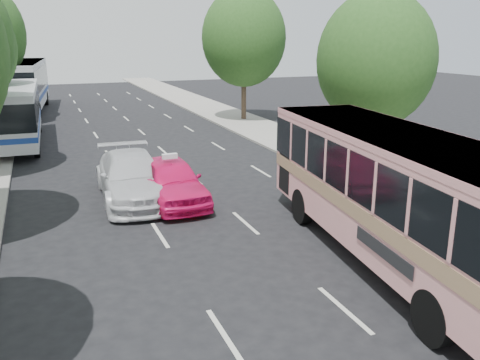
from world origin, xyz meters
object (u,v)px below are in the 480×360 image
pink_bus (395,183)px  tour_coach_front (16,110)px  pink_taxi (171,181)px  tour_coach_rear (23,82)px  white_pickup (133,177)px

pink_bus → tour_coach_front: pink_bus is taller
pink_bus → pink_taxi: (-4.37, 7.21, -1.38)m
pink_taxi → tour_coach_front: size_ratio=0.45×
pink_bus → tour_coach_rear: tour_coach_rear is taller
tour_coach_front → pink_bus: bearing=-63.2°
pink_bus → tour_coach_rear: 35.88m
pink_taxi → tour_coach_rear: size_ratio=0.36×
pink_taxi → tour_coach_rear: bearing=99.8°
white_pickup → tour_coach_rear: bearing=100.9°
pink_taxi → tour_coach_rear: (-5.30, 27.34, 1.61)m
pink_taxi → tour_coach_rear: tour_coach_rear is taller
pink_taxi → white_pickup: 1.56m
pink_bus → tour_coach_rear: (-9.67, 34.55, 0.23)m
pink_taxi → tour_coach_front: bearing=111.0°
pink_bus → tour_coach_front: (-9.92, 20.83, -0.24)m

